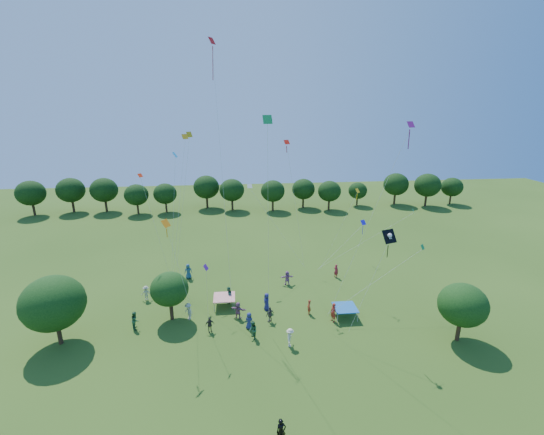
{
  "coord_description": "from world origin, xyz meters",
  "views": [
    {
      "loc": [
        -2.97,
        -15.07,
        20.06
      ],
      "look_at": [
        0.0,
        14.0,
        11.0
      ],
      "focal_mm": 24.0,
      "sensor_mm": 36.0,
      "label": 1
    }
  ],
  "objects_px": {
    "near_tree_north": "(169,289)",
    "red_high_kite": "(216,95)",
    "near_tree_west": "(53,303)",
    "man_in_black": "(281,431)",
    "tent_blue": "(345,308)",
    "tent_red_stripe": "(224,297)",
    "pirate_kite": "(389,238)",
    "near_tree_east": "(463,305)"
  },
  "relations": [
    {
      "from": "near_tree_north",
      "to": "red_high_kite",
      "type": "xyz_separation_m",
      "value": [
        4.99,
        4.42,
        17.73
      ]
    },
    {
      "from": "near_tree_west",
      "to": "man_in_black",
      "type": "xyz_separation_m",
      "value": [
        18.04,
        -11.69,
        -3.14
      ]
    },
    {
      "from": "near_tree_west",
      "to": "red_high_kite",
      "type": "distance_m",
      "value": 23.28
    },
    {
      "from": "near_tree_north",
      "to": "tent_blue",
      "type": "distance_m",
      "value": 17.13
    },
    {
      "from": "tent_red_stripe",
      "to": "pirate_kite",
      "type": "bearing_deg",
      "value": -27.96
    },
    {
      "from": "near_tree_north",
      "to": "man_in_black",
      "type": "relative_size",
      "value": 2.87
    },
    {
      "from": "near_tree_north",
      "to": "tent_red_stripe",
      "type": "distance_m",
      "value": 5.85
    },
    {
      "from": "near_tree_north",
      "to": "near_tree_east",
      "type": "xyz_separation_m",
      "value": [
        25.85,
        -5.97,
        0.25
      ]
    },
    {
      "from": "man_in_black",
      "to": "pirate_kite",
      "type": "relative_size",
      "value": 0.19
    },
    {
      "from": "near_tree_west",
      "to": "man_in_black",
      "type": "relative_size",
      "value": 3.7
    },
    {
      "from": "tent_red_stripe",
      "to": "pirate_kite",
      "type": "relative_size",
      "value": 0.24
    },
    {
      "from": "tent_red_stripe",
      "to": "tent_blue",
      "type": "relative_size",
      "value": 1.0
    },
    {
      "from": "near_tree_north",
      "to": "red_high_kite",
      "type": "distance_m",
      "value": 18.94
    },
    {
      "from": "tent_blue",
      "to": "pirate_kite",
      "type": "relative_size",
      "value": 0.24
    },
    {
      "from": "tent_blue",
      "to": "pirate_kite",
      "type": "bearing_deg",
      "value": -65.08
    },
    {
      "from": "tent_red_stripe",
      "to": "red_high_kite",
      "type": "xyz_separation_m",
      "value": [
        -0.07,
        2.54,
        19.97
      ]
    },
    {
      "from": "tent_red_stripe",
      "to": "pirate_kite",
      "type": "distance_m",
      "value": 17.86
    },
    {
      "from": "man_in_black",
      "to": "red_high_kite",
      "type": "bearing_deg",
      "value": 90.38
    },
    {
      "from": "near_tree_north",
      "to": "red_high_kite",
      "type": "height_order",
      "value": "red_high_kite"
    },
    {
      "from": "tent_blue",
      "to": "tent_red_stripe",
      "type": "bearing_deg",
      "value": 164.78
    },
    {
      "from": "near_tree_west",
      "to": "near_tree_north",
      "type": "height_order",
      "value": "near_tree_west"
    },
    {
      "from": "near_tree_east",
      "to": "pirate_kite",
      "type": "bearing_deg",
      "value": 175.58
    },
    {
      "from": "near_tree_east",
      "to": "man_in_black",
      "type": "bearing_deg",
      "value": -153.0
    },
    {
      "from": "near_tree_west",
      "to": "tent_red_stripe",
      "type": "bearing_deg",
      "value": 18.63
    },
    {
      "from": "tent_blue",
      "to": "red_high_kite",
      "type": "height_order",
      "value": "red_high_kite"
    },
    {
      "from": "near_tree_north",
      "to": "near_tree_east",
      "type": "bearing_deg",
      "value": -13.0
    },
    {
      "from": "near_tree_west",
      "to": "near_tree_north",
      "type": "relative_size",
      "value": 1.29
    },
    {
      "from": "red_high_kite",
      "to": "tent_red_stripe",
      "type": "bearing_deg",
      "value": -88.34
    },
    {
      "from": "near_tree_east",
      "to": "red_high_kite",
      "type": "bearing_deg",
      "value": 153.53
    },
    {
      "from": "near_tree_west",
      "to": "tent_blue",
      "type": "distance_m",
      "value": 26.27
    },
    {
      "from": "near_tree_east",
      "to": "man_in_black",
      "type": "distance_m",
      "value": 19.19
    },
    {
      "from": "man_in_black",
      "to": "red_high_kite",
      "type": "height_order",
      "value": "red_high_kite"
    },
    {
      "from": "near_tree_west",
      "to": "near_tree_north",
      "type": "xyz_separation_m",
      "value": [
        9.12,
        2.9,
        -0.73
      ]
    },
    {
      "from": "man_in_black",
      "to": "near_tree_west",
      "type": "bearing_deg",
      "value": 135.78
    },
    {
      "from": "near_tree_east",
      "to": "pirate_kite",
      "type": "xyz_separation_m",
      "value": [
        -7.03,
        0.54,
        6.27
      ]
    },
    {
      "from": "near_tree_north",
      "to": "near_tree_east",
      "type": "distance_m",
      "value": 26.53
    },
    {
      "from": "near_tree_west",
      "to": "man_in_black",
      "type": "bearing_deg",
      "value": -32.94
    },
    {
      "from": "near_tree_west",
      "to": "pirate_kite",
      "type": "distance_m",
      "value": 28.65
    },
    {
      "from": "man_in_black",
      "to": "near_tree_north",
      "type": "bearing_deg",
      "value": 110.14
    },
    {
      "from": "pirate_kite",
      "to": "near_tree_east",
      "type": "bearing_deg",
      "value": -4.42
    },
    {
      "from": "near_tree_east",
      "to": "tent_blue",
      "type": "bearing_deg",
      "value": 152.63
    },
    {
      "from": "near_tree_west",
      "to": "tent_red_stripe",
      "type": "height_order",
      "value": "near_tree_west"
    }
  ]
}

